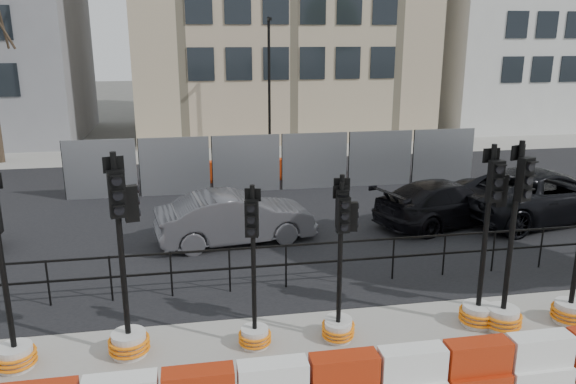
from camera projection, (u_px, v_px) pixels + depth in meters
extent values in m
plane|color=#51514C|center=(356.00, 309.00, 11.16)|extent=(120.00, 120.00, 0.00)
cube|color=black|center=(291.00, 207.00, 17.78)|extent=(40.00, 14.00, 0.03)
cube|color=gray|center=(256.00, 151.00, 26.31)|extent=(40.00, 4.00, 0.02)
cylinder|color=black|center=(48.00, 284.00, 11.13)|extent=(0.04, 0.04, 1.00)
cylinder|color=black|center=(111.00, 279.00, 11.34)|extent=(0.04, 0.04, 1.00)
cylinder|color=black|center=(171.00, 275.00, 11.54)|extent=(0.04, 0.04, 1.00)
cylinder|color=black|center=(230.00, 271.00, 11.75)|extent=(0.04, 0.04, 1.00)
cylinder|color=black|center=(286.00, 267.00, 11.95)|extent=(0.04, 0.04, 1.00)
cylinder|color=black|center=(340.00, 263.00, 12.16)|extent=(0.04, 0.04, 1.00)
cylinder|color=black|center=(393.00, 259.00, 12.36)|extent=(0.04, 0.04, 1.00)
cylinder|color=black|center=(444.00, 255.00, 12.57)|extent=(0.04, 0.04, 1.00)
cylinder|color=black|center=(493.00, 252.00, 12.77)|extent=(0.04, 0.04, 1.00)
cylinder|color=black|center=(541.00, 248.00, 12.98)|extent=(0.04, 0.04, 1.00)
cube|color=black|center=(341.00, 242.00, 12.03)|extent=(18.00, 0.04, 0.04)
cube|color=black|center=(341.00, 261.00, 12.14)|extent=(18.00, 0.04, 0.04)
cube|color=gray|center=(101.00, 170.00, 18.38)|extent=(2.30, 0.05, 2.00)
cylinder|color=black|center=(64.00, 171.00, 18.19)|extent=(0.05, 0.05, 2.00)
cube|color=gray|center=(175.00, 167.00, 18.79)|extent=(2.30, 0.05, 2.00)
cylinder|color=black|center=(140.00, 168.00, 18.60)|extent=(0.05, 0.05, 2.00)
cube|color=gray|center=(246.00, 164.00, 19.21)|extent=(2.30, 0.05, 2.00)
cylinder|color=black|center=(213.00, 165.00, 19.01)|extent=(0.05, 0.05, 2.00)
cube|color=gray|center=(315.00, 161.00, 19.62)|extent=(2.30, 0.05, 2.00)
cylinder|color=black|center=(282.00, 163.00, 19.42)|extent=(0.05, 0.05, 2.00)
cube|color=gray|center=(380.00, 159.00, 20.03)|extent=(2.30, 0.05, 2.00)
cylinder|color=black|center=(349.00, 160.00, 19.83)|extent=(0.05, 0.05, 2.00)
cube|color=gray|center=(443.00, 156.00, 20.44)|extent=(2.30, 0.05, 2.00)
cylinder|color=black|center=(413.00, 157.00, 20.24)|extent=(0.05, 0.05, 2.00)
cube|color=#E5420F|center=(165.00, 174.00, 20.31)|extent=(1.00, 0.40, 0.80)
cube|color=#E5420F|center=(221.00, 172.00, 20.65)|extent=(1.00, 0.40, 0.80)
cube|color=#E5420F|center=(274.00, 170.00, 20.99)|extent=(1.00, 0.40, 0.80)
cube|color=#E5420F|center=(326.00, 167.00, 21.34)|extent=(1.00, 0.40, 0.80)
cube|color=#E5420F|center=(376.00, 165.00, 21.68)|extent=(1.00, 0.40, 0.80)
cylinder|color=black|center=(269.00, 88.00, 24.64)|extent=(0.12, 0.12, 6.00)
cube|color=black|center=(269.00, 19.00, 23.62)|extent=(0.12, 0.50, 0.12)
cube|color=white|center=(273.00, 378.00, 7.99)|extent=(1.00, 0.35, 0.50)
cube|color=#B1290E|center=(344.00, 370.00, 8.17)|extent=(1.00, 0.35, 0.50)
cube|color=white|center=(412.00, 363.00, 8.35)|extent=(1.00, 0.35, 0.50)
cube|color=#B1290E|center=(475.00, 379.00, 8.64)|extent=(1.00, 0.50, 0.30)
cube|color=#B1290E|center=(477.00, 356.00, 8.53)|extent=(1.00, 0.35, 0.50)
cube|color=white|center=(537.00, 372.00, 8.82)|extent=(1.00, 0.50, 0.30)
cube|color=white|center=(540.00, 350.00, 8.71)|extent=(1.00, 0.35, 0.50)
cylinder|color=silver|center=(16.00, 357.00, 9.13)|extent=(0.55, 0.55, 0.41)
torus|color=orange|center=(16.00, 362.00, 9.15)|extent=(0.66, 0.66, 0.05)
torus|color=orange|center=(16.00, 357.00, 9.13)|extent=(0.66, 0.66, 0.05)
torus|color=orange|center=(15.00, 353.00, 9.11)|extent=(0.66, 0.66, 0.05)
cylinder|color=black|center=(2.00, 265.00, 8.69)|extent=(0.09, 0.09, 3.06)
cylinder|color=silver|center=(129.00, 344.00, 9.51)|extent=(0.58, 0.58, 0.43)
torus|color=orange|center=(130.00, 348.00, 9.53)|extent=(0.70, 0.70, 0.05)
torus|color=orange|center=(129.00, 344.00, 9.51)|extent=(0.70, 0.70, 0.05)
torus|color=orange|center=(129.00, 339.00, 9.48)|extent=(0.70, 0.70, 0.05)
cylinder|color=black|center=(121.00, 250.00, 9.04)|extent=(0.10, 0.10, 3.21)
cube|color=black|center=(117.00, 194.00, 8.67)|extent=(0.28, 0.20, 0.75)
cylinder|color=black|center=(119.00, 210.00, 8.66)|extent=(0.17, 0.09, 0.16)
cylinder|color=black|center=(118.00, 195.00, 8.59)|extent=(0.17, 0.09, 0.16)
cylinder|color=black|center=(117.00, 181.00, 8.53)|extent=(0.17, 0.09, 0.16)
cube|color=black|center=(113.00, 164.00, 8.72)|extent=(0.32, 0.10, 0.26)
cube|color=black|center=(131.00, 204.00, 8.92)|extent=(0.24, 0.18, 0.59)
cylinder|color=silver|center=(255.00, 337.00, 9.79)|extent=(0.48, 0.48, 0.36)
torus|color=orange|center=(255.00, 341.00, 9.81)|extent=(0.58, 0.58, 0.04)
torus|color=orange|center=(255.00, 337.00, 9.79)|extent=(0.58, 0.58, 0.04)
torus|color=orange|center=(255.00, 334.00, 9.77)|extent=(0.58, 0.58, 0.04)
cylinder|color=black|center=(253.00, 262.00, 9.40)|extent=(0.08, 0.08, 2.66)
cube|color=black|center=(252.00, 219.00, 9.09)|extent=(0.24, 0.18, 0.62)
cylinder|color=black|center=(251.00, 231.00, 9.07)|extent=(0.14, 0.08, 0.13)
cylinder|color=black|center=(251.00, 220.00, 9.02)|extent=(0.14, 0.08, 0.13)
cylinder|color=black|center=(251.00, 208.00, 8.97)|extent=(0.14, 0.08, 0.13)
cube|color=black|center=(253.00, 195.00, 9.14)|extent=(0.26, 0.10, 0.21)
cylinder|color=silver|center=(338.00, 328.00, 10.09)|extent=(0.49, 0.49, 0.37)
torus|color=orange|center=(338.00, 331.00, 10.11)|extent=(0.60, 0.60, 0.05)
torus|color=orange|center=(338.00, 328.00, 10.09)|extent=(0.60, 0.60, 0.05)
torus|color=orange|center=(338.00, 324.00, 10.07)|extent=(0.60, 0.60, 0.05)
cylinder|color=black|center=(340.00, 252.00, 9.70)|extent=(0.08, 0.08, 2.75)
cube|color=black|center=(342.00, 208.00, 9.37)|extent=(0.24, 0.17, 0.64)
cylinder|color=black|center=(342.00, 221.00, 9.35)|extent=(0.14, 0.07, 0.14)
cylinder|color=black|center=(342.00, 209.00, 9.30)|extent=(0.14, 0.07, 0.14)
cylinder|color=black|center=(343.00, 198.00, 9.24)|extent=(0.14, 0.07, 0.14)
cube|color=black|center=(342.00, 184.00, 9.43)|extent=(0.28, 0.08, 0.22)
cube|color=black|center=(352.00, 217.00, 9.52)|extent=(0.20, 0.15, 0.50)
cylinder|color=silver|center=(338.00, 331.00, 9.99)|extent=(0.48, 0.48, 0.35)
torus|color=orange|center=(338.00, 335.00, 10.01)|extent=(0.58, 0.58, 0.04)
torus|color=orange|center=(338.00, 331.00, 9.99)|extent=(0.58, 0.58, 0.04)
torus|color=orange|center=(338.00, 328.00, 9.97)|extent=(0.58, 0.58, 0.04)
cylinder|color=black|center=(340.00, 257.00, 9.60)|extent=(0.08, 0.08, 2.66)
cube|color=black|center=(343.00, 215.00, 9.29)|extent=(0.22, 0.14, 0.62)
cylinder|color=black|center=(344.00, 227.00, 9.28)|extent=(0.14, 0.05, 0.13)
cylinder|color=black|center=(345.00, 216.00, 9.22)|extent=(0.14, 0.05, 0.13)
cylinder|color=black|center=(345.00, 205.00, 9.17)|extent=(0.14, 0.05, 0.13)
cube|color=black|center=(341.00, 192.00, 9.34)|extent=(0.27, 0.05, 0.21)
cylinder|color=silver|center=(477.00, 315.00, 10.49)|extent=(0.57, 0.57, 0.42)
torus|color=orange|center=(477.00, 319.00, 10.52)|extent=(0.68, 0.68, 0.05)
torus|color=orange|center=(477.00, 315.00, 10.49)|extent=(0.68, 0.68, 0.05)
torus|color=orange|center=(478.00, 311.00, 10.47)|extent=(0.68, 0.68, 0.05)
cylinder|color=black|center=(486.00, 231.00, 10.04)|extent=(0.09, 0.09, 3.15)
cube|color=black|center=(495.00, 181.00, 9.67)|extent=(0.26, 0.16, 0.73)
cylinder|color=black|center=(497.00, 195.00, 9.65)|extent=(0.16, 0.06, 0.16)
cylinder|color=black|center=(498.00, 183.00, 9.59)|extent=(0.16, 0.06, 0.16)
cylinder|color=black|center=(500.00, 169.00, 9.53)|extent=(0.16, 0.06, 0.16)
cube|color=black|center=(491.00, 155.00, 9.73)|extent=(0.32, 0.05, 0.25)
cube|color=black|center=(500.00, 190.00, 9.89)|extent=(0.22, 0.15, 0.58)
cylinder|color=silver|center=(502.00, 319.00, 10.35)|extent=(0.58, 0.58, 0.43)
torus|color=orange|center=(502.00, 323.00, 10.38)|extent=(0.70, 0.70, 0.05)
torus|color=orange|center=(502.00, 319.00, 10.35)|extent=(0.70, 0.70, 0.05)
torus|color=orange|center=(503.00, 314.00, 10.33)|extent=(0.70, 0.70, 0.05)
cylinder|color=black|center=(512.00, 231.00, 9.89)|extent=(0.10, 0.10, 3.23)
cube|color=black|center=(525.00, 179.00, 9.52)|extent=(0.29, 0.23, 0.75)
cylinder|color=black|center=(527.00, 194.00, 9.51)|extent=(0.17, 0.10, 0.16)
cylinder|color=black|center=(529.00, 180.00, 9.44)|extent=(0.17, 0.10, 0.16)
cylinder|color=black|center=(531.00, 167.00, 9.38)|extent=(0.17, 0.10, 0.16)
cube|color=black|center=(518.00, 152.00, 9.56)|extent=(0.32, 0.14, 0.26)
cylinder|color=silver|center=(569.00, 312.00, 10.60)|extent=(0.56, 0.56, 0.42)
torus|color=orange|center=(569.00, 316.00, 10.62)|extent=(0.68, 0.68, 0.05)
torus|color=orange|center=(569.00, 312.00, 10.60)|extent=(0.68, 0.68, 0.05)
torus|color=orange|center=(570.00, 308.00, 10.57)|extent=(0.68, 0.68, 0.05)
imported|color=#4A4A4F|center=(236.00, 218.00, 14.60)|extent=(2.67, 4.53, 1.35)
imported|color=black|center=(446.00, 203.00, 16.03)|extent=(4.33, 5.45, 1.28)
imported|color=black|center=(542.00, 194.00, 16.43)|extent=(4.51, 6.41, 1.53)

